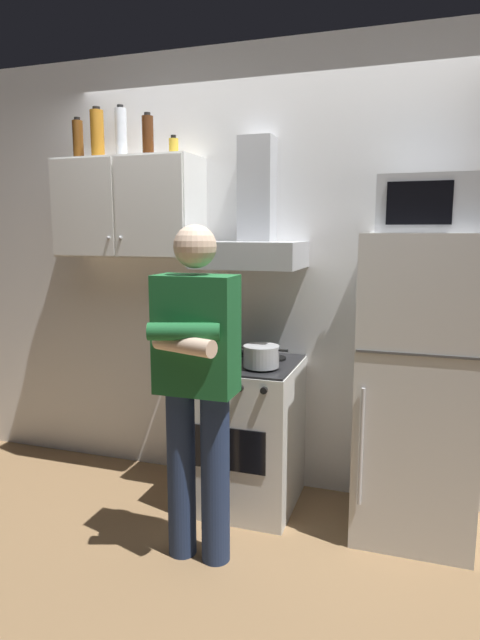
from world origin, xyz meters
TOP-DOWN VIEW (x-y plane):
  - ground_plane at (0.00, 0.00)m, footprint 7.00×7.00m
  - back_wall_tiled at (0.00, 0.60)m, footprint 4.80×0.10m
  - upper_cabinet at (-0.85, 0.37)m, footprint 0.90×0.37m
  - stove_oven at (-0.05, 0.25)m, footprint 0.60×0.62m
  - range_hood at (-0.05, 0.38)m, footprint 0.60×0.44m
  - refrigerator at (0.90, 0.25)m, footprint 0.60×0.62m
  - microwave at (0.90, 0.27)m, footprint 0.48×0.37m
  - person_standing at (-0.10, -0.36)m, footprint 0.38×0.33m
  - cooking_pot at (0.08, 0.13)m, footprint 0.30×0.20m
  - bottle_beer_brown at (-1.20, 0.38)m, footprint 0.07×0.07m
  - bottle_spice_jar at (-0.55, 0.41)m, footprint 0.06×0.06m
  - bottle_rum_dark at (-0.72, 0.40)m, footprint 0.07×0.07m
  - bottle_vodka_clear at (-0.91, 0.41)m, footprint 0.07×0.07m
  - bottle_liquor_amber at (-1.04, 0.36)m, footprint 0.08×0.08m

SIDE VIEW (x-z plane):
  - ground_plane at x=0.00m, z-range 0.00..0.00m
  - stove_oven at x=-0.05m, z-range 0.00..0.87m
  - refrigerator at x=0.90m, z-range 0.00..1.60m
  - person_standing at x=-0.10m, z-range 0.08..1.72m
  - cooking_pot at x=0.08m, z-range 0.87..0.99m
  - back_wall_tiled at x=0.00m, z-range 0.00..2.70m
  - range_hood at x=-0.05m, z-range 1.22..1.97m
  - microwave at x=0.90m, z-range 1.60..1.88m
  - upper_cabinet at x=-0.85m, z-range 1.45..2.05m
  - bottle_spice_jar at x=-0.55m, z-range 2.04..2.17m
  - bottle_beer_brown at x=-1.20m, z-range 2.04..2.30m
  - bottle_rum_dark at x=-0.72m, z-range 2.04..2.30m
  - bottle_liquor_amber at x=-1.04m, z-range 2.04..2.35m
  - bottle_vodka_clear at x=-0.91m, z-range 2.04..2.36m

